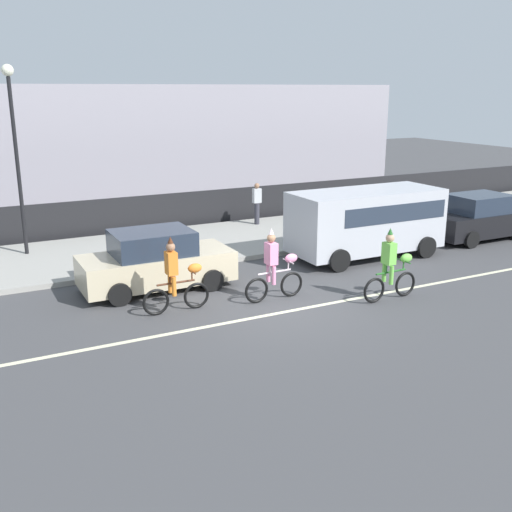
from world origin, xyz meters
name	(u,v)px	position (x,y,z in m)	size (l,w,h in m)	color
ground_plane	(276,306)	(0.00, 0.00, 0.00)	(80.00, 80.00, 0.00)	#424244
road_centre_line	(286,312)	(0.00, -0.50, 0.00)	(36.00, 0.14, 0.01)	beige
sidewalk_curb	(185,245)	(0.00, 6.50, 0.07)	(60.00, 5.00, 0.15)	#9E9B93
fence_line	(158,213)	(0.00, 9.40, 0.70)	(40.00, 0.08, 1.40)	black
building_backdrop	(115,141)	(0.70, 18.00, 2.74)	(28.00, 8.00, 5.49)	#99939E
parade_cyclist_orange	(176,279)	(-2.37, 0.74, 0.84)	(1.72, 0.50, 1.92)	black
parade_cyclist_pink	(275,269)	(0.19, 0.42, 0.84)	(1.72, 0.50, 1.92)	black
parade_cyclist_lime	(391,268)	(2.87, -0.94, 0.84)	(1.72, 0.50, 1.92)	black
parked_van_silver	(368,218)	(4.87, 2.70, 1.28)	(5.00, 2.22, 2.18)	silver
parked_car_beige	(156,261)	(-2.27, 2.66, 0.78)	(4.10, 1.92, 1.64)	beige
parked_car_black	(479,218)	(9.98, 2.76, 0.78)	(4.10, 1.92, 1.64)	black
street_lamp_post	(14,133)	(-5.04, 7.56, 3.99)	(0.36, 0.36, 5.86)	black
pedestrian_onlooker	(257,202)	(3.60, 8.04, 1.01)	(0.32, 0.20, 1.62)	#33333D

